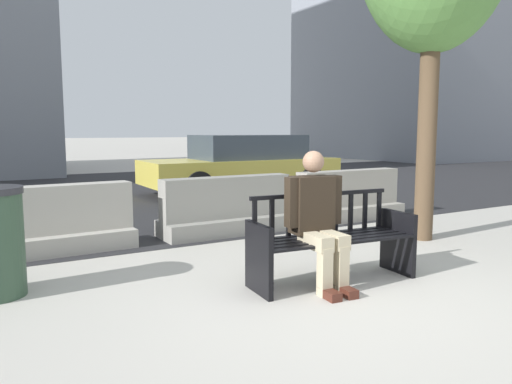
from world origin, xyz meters
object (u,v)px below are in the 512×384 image
(street_bench, at_px, (332,243))
(jersey_barrier_right, at_px, (348,200))
(jersey_barrier_left, at_px, (50,226))
(car_taxi_near, at_px, (243,163))
(jersey_barrier_centre, at_px, (227,210))
(seated_person, at_px, (317,216))

(street_bench, xyz_separation_m, jersey_barrier_right, (2.51, 2.61, -0.06))
(jersey_barrier_left, xyz_separation_m, jersey_barrier_right, (4.74, -0.09, 0.00))
(street_bench, bearing_deg, jersey_barrier_left, 129.51)
(car_taxi_near, bearing_deg, jersey_barrier_centre, -122.12)
(jersey_barrier_centre, distance_m, car_taxi_near, 4.94)
(seated_person, height_order, jersey_barrier_left, seated_person)
(street_bench, height_order, jersey_barrier_left, street_bench)
(street_bench, relative_size, seated_person, 1.32)
(car_taxi_near, bearing_deg, jersey_barrier_left, -140.87)
(jersey_barrier_centre, bearing_deg, street_bench, -94.23)
(jersey_barrier_right, bearing_deg, jersey_barrier_left, 178.92)
(jersey_barrier_centre, height_order, jersey_barrier_right, same)
(jersey_barrier_left, bearing_deg, jersey_barrier_right, -1.08)
(jersey_barrier_left, distance_m, car_taxi_near, 6.51)
(jersey_barrier_left, bearing_deg, car_taxi_near, 39.13)
(jersey_barrier_centre, xyz_separation_m, jersey_barrier_right, (2.32, -0.02, 0.00))
(jersey_barrier_centre, bearing_deg, jersey_barrier_right, -0.52)
(street_bench, bearing_deg, jersey_barrier_centre, 85.77)
(jersey_barrier_right, distance_m, car_taxi_near, 4.22)
(street_bench, xyz_separation_m, seated_person, (-0.22, -0.04, 0.29))
(jersey_barrier_left, xyz_separation_m, car_taxi_near, (5.04, 4.10, 0.37))
(seated_person, height_order, jersey_barrier_right, seated_person)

